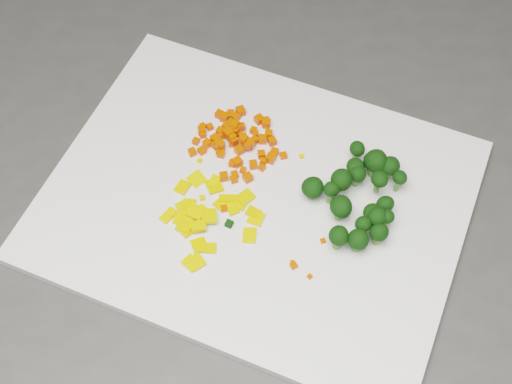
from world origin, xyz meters
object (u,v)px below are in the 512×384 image
object	(u,v)px
cutting_board	(256,200)
pepper_pile	(208,219)
broccoli_pile	(360,190)
counter_block	(288,348)
carrot_pile	(234,138)

from	to	relation	value
cutting_board	pepper_pile	world-z (taller)	pepper_pile
pepper_pile	broccoli_pile	world-z (taller)	broccoli_pile
cutting_board	broccoli_pile	world-z (taller)	broccoli_pile
pepper_pile	cutting_board	bearing A→B (deg)	16.07
counter_block	cutting_board	xyz separation A→B (m)	(-0.05, 0.01, 0.46)
cutting_board	carrot_pile	world-z (taller)	carrot_pile
pepper_pile	carrot_pile	bearing A→B (deg)	59.19
counter_block	broccoli_pile	size ratio (longest dim) A/B	9.37
pepper_pile	broccoli_pile	bearing A→B (deg)	-7.67
cutting_board	broccoli_pile	xyz separation A→B (m)	(0.10, -0.04, 0.03)
carrot_pile	broccoli_pile	size ratio (longest dim) A/B	0.83
counter_block	pepper_pile	xyz separation A→B (m)	(-0.11, -0.00, 0.47)
counter_block	carrot_pile	world-z (taller)	carrot_pile
broccoli_pile	pepper_pile	bearing A→B (deg)	172.33
pepper_pile	broccoli_pile	xyz separation A→B (m)	(0.15, -0.02, 0.02)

